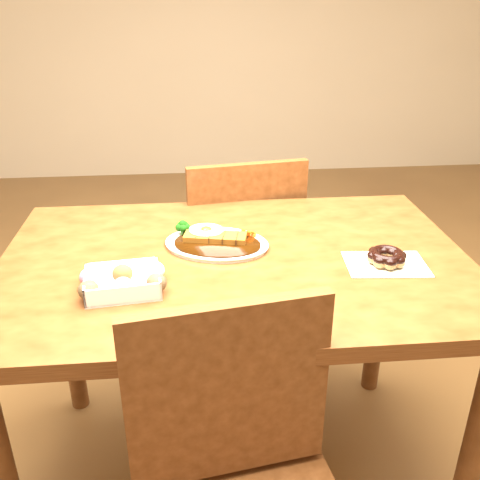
{
  "coord_description": "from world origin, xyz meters",
  "views": [
    {
      "loc": [
        -0.1,
        -1.22,
        1.38
      ],
      "look_at": [
        0.01,
        -0.02,
        0.81
      ],
      "focal_mm": 40.0,
      "sensor_mm": 36.0,
      "label": 1
    }
  ],
  "objects": [
    {
      "name": "pon_de_ring",
      "position": [
        0.37,
        -0.08,
        0.77
      ],
      "size": [
        0.21,
        0.15,
        0.04
      ],
      "rotation": [
        0.0,
        0.0,
        -0.08
      ],
      "color": "silver",
      "rests_on": "table"
    },
    {
      "name": "chair_far",
      "position": [
        0.06,
        0.54,
        0.48
      ],
      "size": [
        0.48,
        0.48,
        0.87
      ],
      "rotation": [
        0.0,
        0.0,
        3.29
      ],
      "color": "#49240E",
      "rests_on": "ground"
    },
    {
      "name": "katsu_curry_plate",
      "position": [
        -0.05,
        0.07,
        0.76
      ],
      "size": [
        0.31,
        0.26,
        0.05
      ],
      "rotation": [
        0.0,
        0.0,
        -0.27
      ],
      "color": "white",
      "rests_on": "table"
    },
    {
      "name": "ground",
      "position": [
        0.0,
        0.0,
        0.0
      ],
      "size": [
        6.0,
        6.0,
        0.0
      ],
      "primitive_type": "plane",
      "color": "brown",
      "rests_on": "ground"
    },
    {
      "name": "table",
      "position": [
        0.0,
        0.0,
        0.65
      ],
      "size": [
        1.2,
        0.8,
        0.75
      ],
      "color": "#49240E",
      "rests_on": "ground"
    },
    {
      "name": "donut_box",
      "position": [
        -0.27,
        -0.14,
        0.77
      ],
      "size": [
        0.2,
        0.15,
        0.05
      ],
      "rotation": [
        0.0,
        0.0,
        0.12
      ],
      "color": "white",
      "rests_on": "table"
    }
  ]
}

